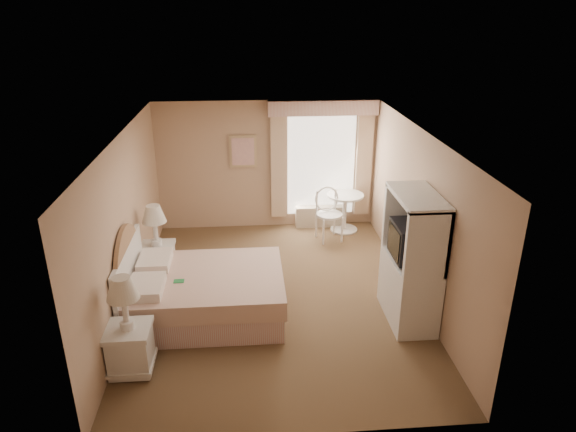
{
  "coord_description": "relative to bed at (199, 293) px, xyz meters",
  "views": [
    {
      "loc": [
        -0.38,
        -6.76,
        4.12
      ],
      "look_at": [
        0.2,
        0.3,
        1.2
      ],
      "focal_mm": 32.0,
      "sensor_mm": 36.0,
      "label": 1
    }
  ],
  "objects": [
    {
      "name": "bed",
      "position": [
        0.0,
        0.0,
        0.0
      ],
      "size": [
        2.15,
        1.68,
        1.49
      ],
      "color": "tan",
      "rests_on": "room"
    },
    {
      "name": "nightstand_near",
      "position": [
        -0.72,
        -1.16,
        0.12
      ],
      "size": [
        0.52,
        0.52,
        1.26
      ],
      "color": "silver",
      "rests_on": "room"
    },
    {
      "name": "armoire",
      "position": [
        2.93,
        -0.32,
        0.41
      ],
      "size": [
        0.56,
        1.12,
        1.86
      ],
      "color": "silver",
      "rests_on": "room"
    },
    {
      "name": "cafe_chair",
      "position": [
        2.22,
        2.44,
        0.22
      ],
      "size": [
        0.58,
        0.58,
        1.0
      ],
      "rotation": [
        0.0,
        0.0,
        0.23
      ],
      "color": "white",
      "rests_on": "room"
    },
    {
      "name": "framed_art",
      "position": [
        0.67,
        3.12,
        1.19
      ],
      "size": [
        0.52,
        0.04,
        0.62
      ],
      "color": "tan",
      "rests_on": "room"
    },
    {
      "name": "room",
      "position": [
        1.12,
        0.4,
        0.89
      ],
      "size": [
        4.21,
        5.51,
        2.51
      ],
      "color": "brown",
      "rests_on": "ground"
    },
    {
      "name": "nightstand_far",
      "position": [
        -0.72,
        1.08,
        0.12
      ],
      "size": [
        0.52,
        0.52,
        1.26
      ],
      "color": "silver",
      "rests_on": "room"
    },
    {
      "name": "round_table",
      "position": [
        2.6,
        2.78,
        0.14
      ],
      "size": [
        0.71,
        0.71,
        0.75
      ],
      "color": "white",
      "rests_on": "room"
    },
    {
      "name": "window",
      "position": [
        2.17,
        3.06,
        0.98
      ],
      "size": [
        2.05,
        0.22,
        2.51
      ],
      "color": "white",
      "rests_on": "room"
    }
  ]
}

